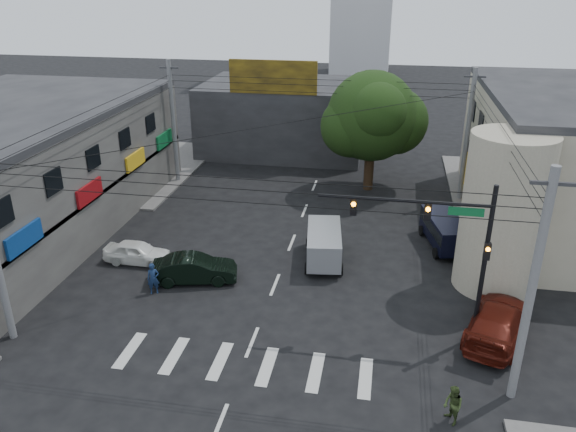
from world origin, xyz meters
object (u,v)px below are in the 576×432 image
(utility_pole_near_right, at_px, (531,291))
(white_compact, at_px, (137,252))
(dark_sedan, at_px, (194,269))
(silver_minivan, at_px, (324,246))
(utility_pole_far_left, at_px, (173,123))
(street_tree, at_px, (372,116))
(maroon_sedan, at_px, (497,321))
(utility_pole_far_right, at_px, (467,137))
(traffic_officer, at_px, (153,279))
(pedestrian_olive, at_px, (453,405))
(navy_van, at_px, (444,232))
(traffic_gantry, at_px, (446,237))

(utility_pole_near_right, distance_m, white_compact, 20.35)
(utility_pole_near_right, relative_size, dark_sedan, 2.00)
(utility_pole_near_right, relative_size, silver_minivan, 2.03)
(utility_pole_near_right, distance_m, utility_pole_far_left, 29.35)
(street_tree, relative_size, maroon_sedan, 1.48)
(utility_pole_near_right, bearing_deg, utility_pole_far_right, 90.00)
(street_tree, relative_size, utility_pole_near_right, 0.95)
(traffic_officer, bearing_deg, dark_sedan, 18.56)
(white_compact, relative_size, maroon_sedan, 0.63)
(street_tree, relative_size, pedestrian_olive, 5.64)
(utility_pole_near_right, relative_size, traffic_officer, 5.63)
(street_tree, xyz_separation_m, navy_van, (4.82, -8.86, -4.58))
(traffic_gantry, relative_size, pedestrian_olive, 4.67)
(navy_van, bearing_deg, silver_minivan, 102.10)
(utility_pole_far_left, height_order, traffic_officer, utility_pole_far_left)
(street_tree, bearing_deg, silver_minivan, -98.78)
(street_tree, height_order, navy_van, street_tree)
(street_tree, height_order, utility_pole_near_right, utility_pole_near_right)
(street_tree, height_order, utility_pole_far_left, utility_pole_far_left)
(street_tree, height_order, dark_sedan, street_tree)
(utility_pole_far_left, bearing_deg, navy_van, -22.13)
(navy_van, bearing_deg, dark_sedan, 103.71)
(street_tree, bearing_deg, utility_pole_near_right, -73.18)
(street_tree, height_order, traffic_officer, street_tree)
(utility_pole_near_right, xyz_separation_m, maroon_sedan, (0.00, 3.87, -3.81))
(maroon_sedan, bearing_deg, utility_pole_far_left, -18.84)
(white_compact, bearing_deg, traffic_gantry, -103.96)
(utility_pole_near_right, height_order, maroon_sedan, utility_pole_near_right)
(utility_pole_near_right, relative_size, utility_pole_far_left, 1.00)
(utility_pole_far_right, xyz_separation_m, dark_sedan, (-14.68, -14.38, -3.88))
(street_tree, distance_m, pedestrian_olive, 24.17)
(maroon_sedan, bearing_deg, white_compact, 8.32)
(dark_sedan, height_order, traffic_officer, traffic_officer)
(dark_sedan, bearing_deg, street_tree, -41.78)
(utility_pole_far_left, relative_size, maroon_sedan, 1.57)
(utility_pole_far_right, bearing_deg, utility_pole_near_right, -90.00)
(traffic_gantry, bearing_deg, dark_sedan, 167.66)
(dark_sedan, distance_m, navy_van, 14.55)
(utility_pole_far_left, relative_size, silver_minivan, 2.03)
(silver_minivan, xyz_separation_m, pedestrian_olive, (5.98, -11.38, -0.16))
(traffic_officer, bearing_deg, white_compact, 102.75)
(street_tree, relative_size, white_compact, 2.36)
(street_tree, bearing_deg, traffic_officer, -120.16)
(maroon_sedan, relative_size, traffic_officer, 3.59)
(utility_pole_far_right, height_order, traffic_officer, utility_pole_far_right)
(traffic_gantry, xyz_separation_m, utility_pole_far_right, (2.68, 17.00, -0.23))
(utility_pole_far_right, relative_size, white_compact, 2.50)
(white_compact, bearing_deg, traffic_officer, -142.80)
(utility_pole_near_right, distance_m, silver_minivan, 13.19)
(utility_pole_far_left, height_order, silver_minivan, utility_pole_far_left)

